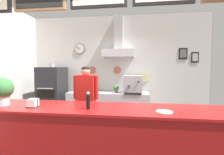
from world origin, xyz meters
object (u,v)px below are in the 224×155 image
at_px(potted_sage, 95,86).
at_px(potted_thyme, 76,87).
at_px(pizza_oven, 53,96).
at_px(napkin_holder, 33,103).
at_px(potted_rosemary, 116,88).
at_px(condiment_plate, 164,112).
at_px(pepper_grinder, 88,101).
at_px(basil_vase, 3,91).
at_px(shop_worker, 86,102).
at_px(espresso_machine, 133,84).

relative_size(potted_sage, potted_thyme, 1.23).
distance_m(pizza_oven, potted_sage, 1.18).
height_order(pizza_oven, napkin_holder, pizza_oven).
distance_m(potted_thyme, potted_rosemary, 1.09).
distance_m(potted_thyme, condiment_plate, 3.05).
bearing_deg(potted_sage, pizza_oven, -172.84).
xyz_separation_m(potted_sage, potted_thyme, (-0.50, -0.04, -0.02)).
height_order(pepper_grinder, basil_vase, basil_vase).
relative_size(pepper_grinder, condiment_plate, 1.17).
bearing_deg(basil_vase, potted_sage, 72.78).
relative_size(shop_worker, pepper_grinder, 7.13).
xyz_separation_m(potted_rosemary, condiment_plate, (0.84, -2.38, 0.03)).
bearing_deg(potted_sage, shop_worker, -85.62).
distance_m(shop_worker, potted_rosemary, 1.20).
bearing_deg(basil_vase, potted_thyme, 84.51).
height_order(pizza_oven, potted_sage, pizza_oven).
bearing_deg(pepper_grinder, pizza_oven, 126.35).
relative_size(potted_rosemary, pepper_grinder, 0.86).
distance_m(potted_rosemary, napkin_holder, 2.49).
bearing_deg(shop_worker, pizza_oven, -36.49).
xyz_separation_m(potted_thyme, basil_vase, (-0.22, -2.30, 0.22)).
height_order(potted_thyme, napkin_holder, napkin_holder).
xyz_separation_m(pepper_grinder, condiment_plate, (0.93, -0.03, -0.10)).
bearing_deg(potted_rosemary, espresso_machine, -6.20).
bearing_deg(potted_thyme, pizza_oven, -170.42).
bearing_deg(napkin_holder, espresso_machine, 60.68).
bearing_deg(potted_rosemary, pepper_grinder, -92.14).
relative_size(shop_worker, potted_sage, 5.90).
height_order(espresso_machine, potted_thyme, espresso_machine).
bearing_deg(shop_worker, espresso_machine, -130.99).
xyz_separation_m(pizza_oven, basil_vase, (0.42, -2.19, 0.46)).
relative_size(shop_worker, basil_vase, 4.12).
height_order(napkin_holder, basil_vase, basil_vase).
bearing_deg(condiment_plate, espresso_machine, 99.61).
distance_m(potted_sage, basil_vase, 2.45).
bearing_deg(shop_worker, condiment_plate, 137.34).
height_order(espresso_machine, potted_rosemary, espresso_machine).
distance_m(pizza_oven, espresso_machine, 2.20).
height_order(espresso_machine, napkin_holder, espresso_machine).
bearing_deg(espresso_machine, pizza_oven, -177.90).
distance_m(espresso_machine, potted_rosemary, 0.46).
bearing_deg(condiment_plate, napkin_holder, 178.73).
relative_size(shop_worker, potted_thyme, 7.24).
distance_m(espresso_machine, basil_vase, 2.87).
height_order(pizza_oven, pepper_grinder, pizza_oven).
height_order(shop_worker, potted_sage, shop_worker).
bearing_deg(pizza_oven, basil_vase, -79.24).
relative_size(shop_worker, potted_rosemary, 8.29).
xyz_separation_m(potted_thyme, condiment_plate, (1.93, -2.36, 0.01)).
xyz_separation_m(shop_worker, potted_thyme, (-0.59, 1.06, 0.18)).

